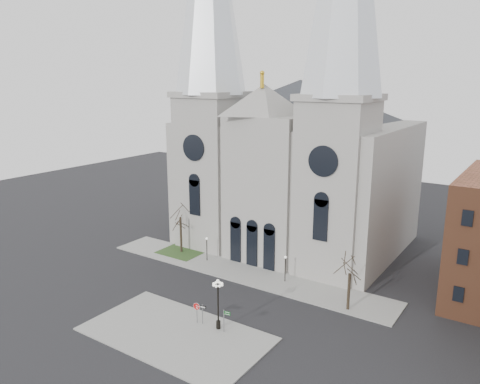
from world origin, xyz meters
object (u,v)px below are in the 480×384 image
Objects in this scene: street_name_sign at (225,319)px; stop_sign at (197,308)px; one_way_sign at (202,311)px; globe_lamp at (218,298)px.

stop_sign is at bearing 169.07° from street_name_sign.
street_name_sign is (2.78, -0.06, -0.06)m from one_way_sign.
globe_lamp is at bearing -4.52° from one_way_sign.
globe_lamp is at bearing 155.92° from street_name_sign.
stop_sign reaches higher than one_way_sign.
one_way_sign is at bearing -176.24° from globe_lamp.
street_name_sign reaches higher than one_way_sign.
street_name_sign is (0.90, -0.18, -1.90)m from globe_lamp.
stop_sign is at bearing -172.76° from one_way_sign.
globe_lamp reaches higher than street_name_sign.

